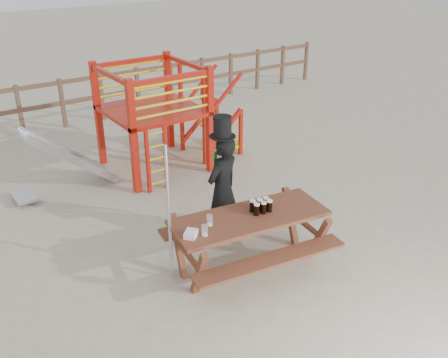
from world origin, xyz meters
TOP-DOWN VIEW (x-y plane):
  - ground at (0.00, 0.00)m, footprint 60.00×60.00m
  - back_fence at (0.00, 7.00)m, footprint 15.09×0.09m
  - playground_fort at (0.12, 3.58)m, footprint 4.71×1.84m
  - picnic_table at (-0.34, -0.20)m, footprint 2.33×1.78m
  - man_with_hat at (-0.22, 0.63)m, footprint 0.70×0.56m
  - metal_pole at (-1.36, 0.17)m, footprint 0.04×0.04m
  - parasol_base at (1.34, 0.52)m, footprint 0.50×0.50m
  - paper_bag at (-1.26, -0.19)m, footprint 0.23×0.22m
  - stout_pints at (-0.15, -0.19)m, footprint 0.29×0.21m
  - empty_glasses at (-1.01, -0.18)m, footprint 0.27×0.25m

SIDE VIEW (x-z plane):
  - ground at x=0.00m, z-range 0.00..0.00m
  - parasol_base at x=1.34m, z-range -0.05..0.16m
  - picnic_table at x=-0.34m, z-range 0.11..0.94m
  - back_fence at x=0.00m, z-range 0.14..1.34m
  - paper_bag at x=-1.26m, z-range 0.83..0.91m
  - man_with_hat at x=-0.22m, z-range -0.10..1.88m
  - empty_glasses at x=-1.01m, z-range 0.82..0.97m
  - stout_pints at x=-0.15m, z-range 0.83..1.00m
  - metal_pole at x=-1.36m, z-range 0.00..1.96m
  - playground_fort at x=0.12m, z-range 0.02..2.12m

